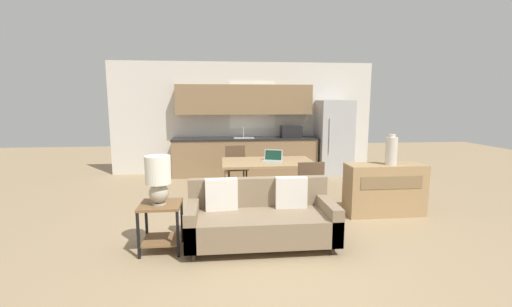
# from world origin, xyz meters

# --- Properties ---
(ground_plane) EXTENTS (20.00, 20.00, 0.00)m
(ground_plane) POSITION_xyz_m (0.00, 0.00, 0.00)
(ground_plane) COLOR #9E8460
(wall_back) EXTENTS (6.40, 0.07, 2.70)m
(wall_back) POSITION_xyz_m (0.00, 4.63, 1.35)
(wall_back) COLOR silver
(wall_back) RESTS_ON ground_plane
(kitchen_counter) EXTENTS (3.44, 0.65, 2.15)m
(kitchen_counter) POSITION_xyz_m (0.02, 4.33, 0.84)
(kitchen_counter) COLOR #8E704C
(kitchen_counter) RESTS_ON ground_plane
(refrigerator) EXTENTS (0.79, 0.77, 1.78)m
(refrigerator) POSITION_xyz_m (2.16, 4.21, 0.89)
(refrigerator) COLOR #B7BABC
(refrigerator) RESTS_ON ground_plane
(dining_table) EXTENTS (1.58, 0.99, 0.73)m
(dining_table) POSITION_xyz_m (0.23, 2.02, 0.68)
(dining_table) COLOR tan
(dining_table) RESTS_ON ground_plane
(couch) EXTENTS (1.80, 0.80, 0.82)m
(couch) POSITION_xyz_m (-0.11, 0.25, 0.33)
(couch) COLOR #3D2D1E
(couch) RESTS_ON ground_plane
(side_table) EXTENTS (0.48, 0.48, 0.57)m
(side_table) POSITION_xyz_m (-1.31, 0.18, 0.39)
(side_table) COLOR brown
(side_table) RESTS_ON ground_plane
(table_lamp) EXTENTS (0.29, 0.29, 0.58)m
(table_lamp) POSITION_xyz_m (-1.31, 0.16, 0.90)
(table_lamp) COLOR #B2A893
(table_lamp) RESTS_ON side_table
(credenza) EXTENTS (1.21, 0.43, 0.80)m
(credenza) POSITION_xyz_m (1.96, 1.16, 0.40)
(credenza) COLOR tan
(credenza) RESTS_ON ground_plane
(vase) EXTENTS (0.17, 0.17, 0.47)m
(vase) POSITION_xyz_m (2.01, 1.11, 1.02)
(vase) COLOR beige
(vase) RESTS_ON credenza
(dining_chair_far_left) EXTENTS (0.45, 0.45, 0.88)m
(dining_chair_far_left) POSITION_xyz_m (-0.29, 2.90, 0.51)
(dining_chair_far_left) COLOR brown
(dining_chair_far_left) RESTS_ON ground_plane
(dining_chair_near_right) EXTENTS (0.43, 0.43, 0.88)m
(dining_chair_near_right) POSITION_xyz_m (0.74, 1.15, 0.51)
(dining_chair_near_right) COLOR brown
(dining_chair_near_right) RESTS_ON ground_plane
(laptop) EXTENTS (0.39, 0.35, 0.20)m
(laptop) POSITION_xyz_m (0.31, 1.99, 0.78)
(laptop) COLOR #B7BABC
(laptop) RESTS_ON dining_table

